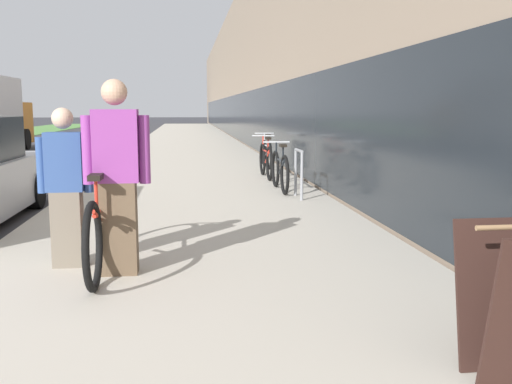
{
  "coord_description": "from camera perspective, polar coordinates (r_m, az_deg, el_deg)",
  "views": [
    {
      "loc": [
        5.55,
        -4.38,
        1.64
      ],
      "look_at": [
        7.74,
        13.48,
        -0.99
      ],
      "focal_mm": 40.0,
      "sensor_mm": 36.0,
      "label": 1
    }
  ],
  "objects": [
    {
      "name": "sidewalk_slab",
      "position": [
        25.43,
        -6.66,
        4.68
      ],
      "size": [
        4.7,
        70.0,
        0.11
      ],
      "color": "#BCB5A5",
      "rests_on": "ground"
    },
    {
      "name": "storefront_facade",
      "position": [
        34.28,
        5.84,
        11.53
      ],
      "size": [
        10.01,
        70.0,
        7.2
      ],
      "color": "gray",
      "rests_on": "ground"
    },
    {
      "name": "person_rider",
      "position": [
        5.38,
        -13.72,
        1.39
      ],
      "size": [
        0.61,
        0.24,
        1.8
      ],
      "color": "brown",
      "rests_on": "sidewalk_slab"
    },
    {
      "name": "cruiser_bike_nearest",
      "position": [
        10.71,
        2.4,
        2.16
      ],
      "size": [
        0.52,
        1.78,
        0.9
      ],
      "color": "black",
      "rests_on": "sidewalk_slab"
    },
    {
      "name": "cruiser_bike_farthest",
      "position": [
        15.0,
        1.06,
        3.91
      ],
      "size": [
        0.52,
        1.72,
        0.89
      ],
      "color": "black",
      "rests_on": "sidewalk_slab"
    },
    {
      "name": "cruiser_bike_middle",
      "position": [
        12.73,
        1.0,
        3.19
      ],
      "size": [
        0.52,
        1.84,
        0.93
      ],
      "color": "black",
      "rests_on": "sidewalk_slab"
    },
    {
      "name": "tandem_bicycle",
      "position": [
        5.76,
        -14.79,
        -3.19
      ],
      "size": [
        0.52,
        2.38,
        0.97
      ],
      "color": "black",
      "rests_on": "sidewalk_slab"
    },
    {
      "name": "person_bystander",
      "position": [
        5.8,
        -18.49,
        0.41
      ],
      "size": [
        0.52,
        0.21,
        1.54
      ],
      "color": "#756B5B",
      "rests_on": "sidewalk_slab"
    },
    {
      "name": "bike_rack_hoop",
      "position": [
        9.84,
        4.3,
        2.37
      ],
      "size": [
        0.05,
        0.6,
        0.84
      ],
      "color": "gray",
      "rests_on": "sidewalk_slab"
    }
  ]
}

